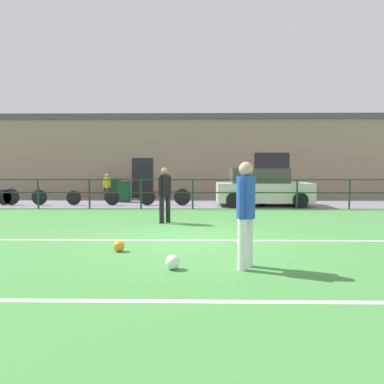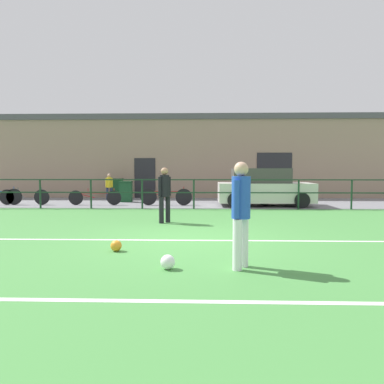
{
  "view_description": "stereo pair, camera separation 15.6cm",
  "coord_description": "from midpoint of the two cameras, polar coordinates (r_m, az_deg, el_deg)",
  "views": [
    {
      "loc": [
        0.21,
        -7.93,
        1.56
      ],
      "look_at": [
        0.03,
        2.89,
        0.86
      ],
      "focal_mm": 33.96,
      "sensor_mm": 36.0,
      "label": 1
    },
    {
      "loc": [
        0.36,
        -7.92,
        1.56
      ],
      "look_at": [
        0.03,
        2.89,
        0.86
      ],
      "focal_mm": 33.96,
      "sensor_mm": 36.0,
      "label": 2
    }
  ],
  "objects": [
    {
      "name": "bicycle_parked_4",
      "position": [
        15.56,
        13.7,
        -0.88
      ],
      "size": [
        2.26,
        0.04,
        0.72
      ],
      "color": "black",
      "rests_on": "pavement_strip"
    },
    {
      "name": "perimeter_fence",
      "position": [
        13.95,
        -0.22,
        0.38
      ],
      "size": [
        36.07,
        0.07,
        1.15
      ],
      "color": "#193823",
      "rests_on": "ground"
    },
    {
      "name": "pavement_strip",
      "position": [
        16.5,
        -0.04,
        -1.68
      ],
      "size": [
        48.0,
        5.0,
        0.02
      ],
      "primitive_type": "cube",
      "color": "slate",
      "rests_on": "ground"
    },
    {
      "name": "player_goalkeeper",
      "position": [
        10.39,
        -4.73,
        0.07
      ],
      "size": [
        0.34,
        0.33,
        1.59
      ],
      "rotation": [
        0.0,
        0.0,
        0.77
      ],
      "color": "black",
      "rests_on": "ground"
    },
    {
      "name": "soccer_ball_match",
      "position": [
        5.72,
        -3.86,
        -10.92
      ],
      "size": [
        0.23,
        0.23,
        0.23
      ],
      "primitive_type": "sphere",
      "color": "white",
      "rests_on": "ground"
    },
    {
      "name": "bicycle_parked_1",
      "position": [
        15.24,
        -4.63,
        -0.73
      ],
      "size": [
        2.18,
        0.04,
        0.78
      ],
      "color": "black",
      "rests_on": "pavement_strip"
    },
    {
      "name": "ground",
      "position": [
        8.08,
        -1.09,
        -7.55
      ],
      "size": [
        60.0,
        44.0,
        0.04
      ],
      "primitive_type": "cube",
      "color": "#478C42"
    },
    {
      "name": "trash_bin_0",
      "position": [
        17.01,
        -10.89,
        0.08
      ],
      "size": [
        0.55,
        0.47,
        0.95
      ],
      "color": "#194C28",
      "rests_on": "pavement_strip"
    },
    {
      "name": "clubhouse_facade",
      "position": [
        20.14,
        0.15,
        5.57
      ],
      "size": [
        28.0,
        2.56,
        4.41
      ],
      "color": "gray",
      "rests_on": "ground"
    },
    {
      "name": "field_line_touchline",
      "position": [
        7.95,
        -1.13,
        -7.59
      ],
      "size": [
        36.0,
        0.11,
        0.0
      ],
      "primitive_type": "cube",
      "color": "white",
      "rests_on": "ground"
    },
    {
      "name": "bicycle_parked_2",
      "position": [
        15.83,
        -15.58,
        -0.84
      ],
      "size": [
        2.24,
        0.04,
        0.72
      ],
      "color": "black",
      "rests_on": "pavement_strip"
    },
    {
      "name": "soccer_ball_spare",
      "position": [
        7.04,
        -12.02,
        -8.29
      ],
      "size": [
        0.21,
        0.21,
        0.21
      ],
      "primitive_type": "sphere",
      "color": "orange",
      "rests_on": "ground"
    },
    {
      "name": "spectator_child",
      "position": [
        18.09,
        -13.46,
        1.05
      ],
      "size": [
        0.34,
        0.23,
        1.29
      ],
      "rotation": [
        0.0,
        0.0,
        3.49
      ],
      "color": "#232D4C",
      "rests_on": "pavement_strip"
    },
    {
      "name": "bicycle_parked_3",
      "position": [
        16.94,
        -25.43,
        -0.71
      ],
      "size": [
        2.15,
        0.04,
        0.75
      ],
      "color": "black",
      "rests_on": "pavement_strip"
    },
    {
      "name": "parked_car_red",
      "position": [
        15.28,
        10.64,
        0.62
      ],
      "size": [
        3.82,
        1.86,
        1.55
      ],
      "color": "silver",
      "rests_on": "pavement_strip"
    },
    {
      "name": "player_striker",
      "position": [
        5.68,
        7.65,
        -2.53
      ],
      "size": [
        0.29,
        0.41,
        1.66
      ],
      "rotation": [
        0.0,
        0.0,
        1.05
      ],
      "color": "white",
      "rests_on": "ground"
    },
    {
      "name": "field_line_hash",
      "position": [
        4.45,
        -2.9,
        -16.77
      ],
      "size": [
        36.0,
        0.11,
        0.0
      ],
      "primitive_type": "cube",
      "color": "white",
      "rests_on": "ground"
    },
    {
      "name": "trash_bin_1",
      "position": [
        18.81,
        -12.22,
        0.52
      ],
      "size": [
        0.54,
        0.45,
        1.03
      ],
      "color": "#194C28",
      "rests_on": "pavement_strip"
    }
  ]
}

